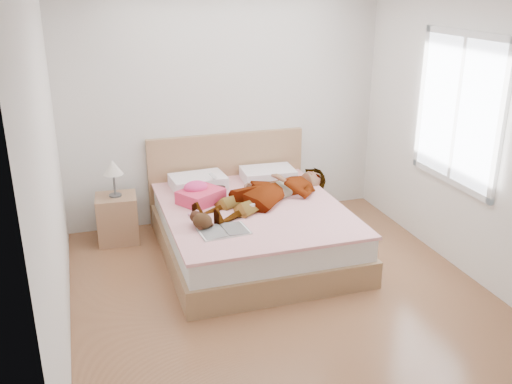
# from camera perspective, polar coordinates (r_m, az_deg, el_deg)

# --- Properties ---
(ground) EXTENTS (4.00, 4.00, 0.00)m
(ground) POSITION_cam_1_polar(r_m,az_deg,el_deg) (5.08, 2.94, -10.66)
(ground) COLOR #502A19
(ground) RESTS_ON ground
(woman) EXTENTS (1.82, 1.35, 0.24)m
(woman) POSITION_cam_1_polar(r_m,az_deg,el_deg) (5.82, 1.37, 0.41)
(woman) COLOR white
(woman) RESTS_ON bed
(hair) EXTENTS (0.45, 0.54, 0.08)m
(hair) POSITION_cam_1_polar(r_m,az_deg,el_deg) (6.11, -5.07, 0.54)
(hair) COLOR black
(hair) RESTS_ON bed
(phone) EXTENTS (0.08, 0.10, 0.05)m
(phone) POSITION_cam_1_polar(r_m,az_deg,el_deg) (6.03, -4.35, 1.64)
(phone) COLOR silver
(phone) RESTS_ON bed
(room_shell) EXTENTS (4.00, 4.00, 4.00)m
(room_shell) POSITION_cam_1_polar(r_m,az_deg,el_deg) (5.60, 19.56, 7.72)
(room_shell) COLOR white
(room_shell) RESTS_ON ground
(bed) EXTENTS (1.80, 2.08, 1.00)m
(bed) POSITION_cam_1_polar(r_m,az_deg,el_deg) (5.82, -0.55, -3.30)
(bed) COLOR olive
(bed) RESTS_ON ground
(towel) EXTENTS (0.53, 0.50, 0.22)m
(towel) POSITION_cam_1_polar(r_m,az_deg,el_deg) (5.76, -5.67, -0.20)
(towel) COLOR #DF3C5C
(towel) RESTS_ON bed
(magazine) EXTENTS (0.46, 0.32, 0.03)m
(magazine) POSITION_cam_1_polar(r_m,az_deg,el_deg) (5.11, -3.24, -3.91)
(magazine) COLOR white
(magazine) RESTS_ON bed
(coffee_mug) EXTENTS (0.13, 0.11, 0.09)m
(coffee_mug) POSITION_cam_1_polar(r_m,az_deg,el_deg) (5.51, -0.48, -1.55)
(coffee_mug) COLOR silver
(coffee_mug) RESTS_ON bed
(plush_toy) EXTENTS (0.23, 0.29, 0.14)m
(plush_toy) POSITION_cam_1_polar(r_m,az_deg,el_deg) (5.18, -5.51, -2.82)
(plush_toy) COLOR black
(plush_toy) RESTS_ON bed
(nightstand) EXTENTS (0.44, 0.40, 0.90)m
(nightstand) POSITION_cam_1_polar(r_m,az_deg,el_deg) (6.18, -13.71, -2.24)
(nightstand) COLOR olive
(nightstand) RESTS_ON ground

